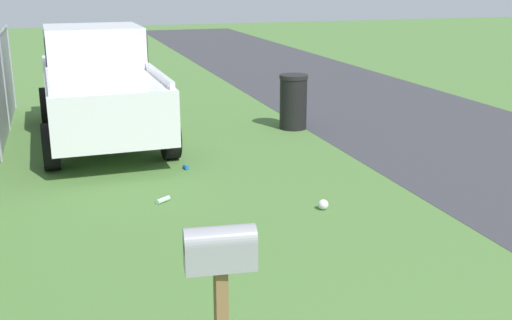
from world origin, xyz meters
name	(u,v)px	position (x,y,z in m)	size (l,w,h in m)	color
mailbox	(220,261)	(3.37, 1.10, 1.07)	(0.26, 0.53, 1.34)	brown
pickup_truck	(98,80)	(11.55, 1.38, 1.11)	(5.35, 2.29, 2.09)	silver
trash_bin	(293,102)	(11.02, -2.42, 0.56)	(0.58, 0.58, 1.11)	black
litter_can_midfield_b	(186,167)	(8.94, 0.25, 0.03)	(0.07, 0.07, 0.12)	blue
litter_bag_midfield_a	(323,205)	(6.60, -1.15, 0.07)	(0.14, 0.14, 0.14)	silver
litter_bottle_near_hydrant	(163,200)	(7.53, 0.86, 0.04)	(0.07, 0.07, 0.22)	#B2D8BF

